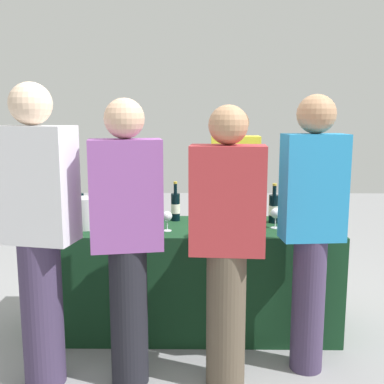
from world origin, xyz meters
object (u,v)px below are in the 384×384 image
object	(u,v)px
wine_bottle_2	(175,207)
server_pouring	(235,199)
wine_bottle_3	(254,209)
wine_bottle_4	(274,208)
guest_0	(38,227)
wine_bottle_1	(97,207)
wine_glass_2	(218,217)
wine_glass_1	(167,217)
wine_bottle_0	(80,208)
ice_bucket	(85,213)
guest_1	(127,234)
wine_glass_4	(276,214)
guest_2	(227,240)
wine_glass_3	(230,218)
guest_3	(312,223)
wine_glass_0	(140,213)

from	to	relation	value
wine_bottle_2	server_pouring	xyz separation A→B (m)	(0.48, 0.35, -0.01)
wine_bottle_3	wine_bottle_4	xyz separation A→B (m)	(0.15, 0.04, -0.00)
wine_bottle_2	guest_0	xyz separation A→B (m)	(-0.74, -0.90, 0.06)
wine_bottle_1	guest_0	distance (m)	0.83
wine_bottle_1	server_pouring	xyz separation A→B (m)	(1.06, 0.44, -0.03)
wine_glass_2	guest_0	xyz separation A→B (m)	(-1.05, -0.58, 0.07)
wine_glass_1	server_pouring	size ratio (longest dim) A/B	0.09
wine_bottle_0	ice_bucket	xyz separation A→B (m)	(0.08, -0.14, -0.01)
ice_bucket	guest_1	distance (m)	0.75
wine_bottle_3	server_pouring	distance (m)	0.47
wine_bottle_1	wine_glass_2	distance (m)	0.92
wine_glass_4	guest_2	bearing A→B (deg)	-119.96
server_pouring	guest_2	xyz separation A→B (m)	(-0.14, -1.26, -0.00)
wine_bottle_1	wine_bottle_4	bearing A→B (deg)	1.12
wine_bottle_0	wine_glass_2	xyz separation A→B (m)	(1.01, -0.20, -0.02)
wine_glass_3	guest_1	bearing A→B (deg)	-138.86
guest_2	ice_bucket	bearing A→B (deg)	149.75
wine_glass_1	wine_bottle_2	bearing A→B (deg)	82.44
wine_bottle_1	guest_2	distance (m)	1.23
wine_bottle_4	wine_glass_4	bearing A→B (deg)	-95.35
wine_bottle_1	wine_glass_1	bearing A→B (deg)	-23.74
wine_bottle_2	guest_0	size ratio (longest dim) A/B	0.17
wine_bottle_1	guest_2	bearing A→B (deg)	-41.77
wine_glass_1	wine_glass_2	size ratio (longest dim) A/B	1.01
wine_bottle_2	guest_3	distance (m)	1.12
server_pouring	wine_bottle_1	bearing A→B (deg)	23.93
wine_bottle_1	wine_bottle_4	xyz separation A→B (m)	(1.32, 0.03, -0.02)
wine_bottle_0	wine_bottle_1	size ratio (longest dim) A/B	0.96
wine_bottle_2	wine_bottle_3	xyz separation A→B (m)	(0.58, -0.10, 0.00)
server_pouring	wine_bottle_0	bearing A→B (deg)	23.01
wine_bottle_1	wine_glass_3	world-z (taller)	wine_bottle_1
wine_glass_0	wine_glass_3	world-z (taller)	wine_glass_0
wine_bottle_1	wine_glass_1	distance (m)	0.59
wine_bottle_1	wine_glass_0	bearing A→B (deg)	-23.07
wine_glass_0	server_pouring	bearing A→B (deg)	39.21
wine_bottle_1	guest_1	xyz separation A→B (m)	(0.35, -0.80, 0.00)
wine_glass_1	ice_bucket	world-z (taller)	ice_bucket
wine_glass_4	guest_0	xyz separation A→B (m)	(-1.46, -0.67, 0.06)
wine_glass_0	server_pouring	world-z (taller)	server_pouring
wine_bottle_1	server_pouring	bearing A→B (deg)	22.58
wine_bottle_3	guest_0	bearing A→B (deg)	-148.81
guest_2	wine_bottle_0	bearing A→B (deg)	146.65
wine_bottle_1	wine_glass_1	size ratio (longest dim) A/B	2.41
wine_glass_2	server_pouring	distance (m)	0.69
wine_bottle_4	guest_0	distance (m)	1.70
wine_bottle_0	wine_glass_3	distance (m)	1.11
wine_bottle_2	wine_bottle_3	distance (m)	0.59
wine_glass_4	guest_1	xyz separation A→B (m)	(-0.95, -0.66, 0.02)
ice_bucket	guest_3	size ratio (longest dim) A/B	0.13
wine_glass_0	server_pouring	size ratio (longest dim) A/B	0.09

